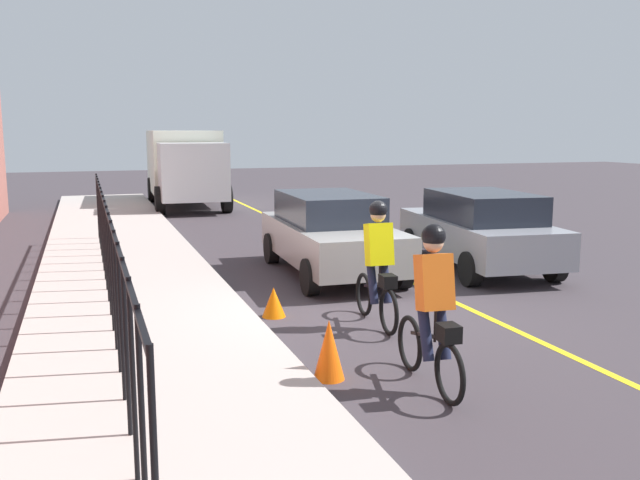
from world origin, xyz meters
TOP-DOWN VIEW (x-y plane):
  - ground_plane at (0.00, 0.00)m, footprint 80.00×80.00m
  - lane_line_centre at (0.00, -1.60)m, footprint 36.00×0.12m
  - sidewalk at (0.00, 3.40)m, footprint 40.00×3.20m
  - iron_fence at (1.00, 3.80)m, footprint 14.25×0.04m
  - cyclist_lead at (-0.75, 0.17)m, footprint 1.71×0.38m
  - cyclist_follow at (-3.16, 0.59)m, footprint 1.71×0.38m
  - patrol_sedan at (2.38, -3.46)m, footprint 4.57×2.30m
  - parked_sedan_rear at (2.86, -0.41)m, footprint 4.47×2.06m
  - box_truck_background at (16.05, 0.54)m, footprint 6.79×2.73m
  - traffic_cone_near at (-2.51, 1.55)m, footprint 0.36×0.36m
  - traffic_cone_far at (0.23, 1.45)m, footprint 0.36×0.36m

SIDE VIEW (x-z plane):
  - ground_plane at x=0.00m, z-range 0.00..0.00m
  - lane_line_centre at x=0.00m, z-range 0.00..0.01m
  - sidewalk at x=0.00m, z-range 0.00..0.15m
  - traffic_cone_far at x=0.23m, z-range 0.00..0.46m
  - traffic_cone_near at x=-2.51m, z-range 0.00..0.70m
  - patrol_sedan at x=2.38m, z-range 0.03..1.61m
  - parked_sedan_rear at x=2.86m, z-range 0.03..1.61m
  - cyclist_lead at x=-0.75m, z-range 0.00..1.82m
  - cyclist_follow at x=-3.16m, z-range 0.00..1.82m
  - iron_fence at x=1.00m, z-range 0.40..2.00m
  - box_truck_background at x=16.05m, z-range 0.16..2.94m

